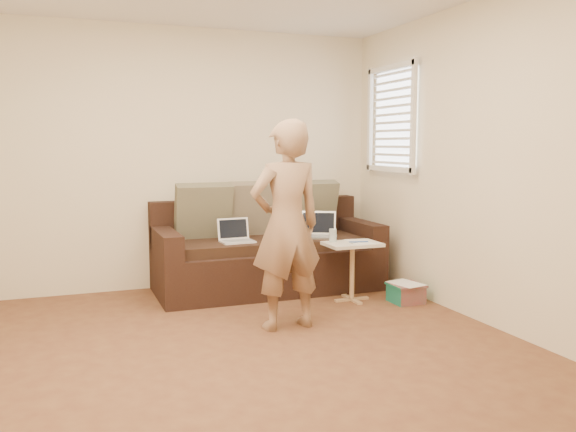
# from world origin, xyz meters

# --- Properties ---
(floor) EXTENTS (4.50, 4.50, 0.00)m
(floor) POSITION_xyz_m (0.00, 0.00, 0.00)
(floor) COLOR brown
(floor) RESTS_ON ground
(wall_back) EXTENTS (4.00, 0.00, 4.00)m
(wall_back) POSITION_xyz_m (0.00, 2.25, 1.30)
(wall_back) COLOR beige
(wall_back) RESTS_ON ground
(wall_front) EXTENTS (4.00, 0.00, 4.00)m
(wall_front) POSITION_xyz_m (0.00, -2.25, 1.30)
(wall_front) COLOR beige
(wall_front) RESTS_ON ground
(wall_right) EXTENTS (0.00, 4.50, 4.50)m
(wall_right) POSITION_xyz_m (2.00, 0.00, 1.30)
(wall_right) COLOR beige
(wall_right) RESTS_ON ground
(window_blinds) EXTENTS (0.12, 0.88, 1.08)m
(window_blinds) POSITION_xyz_m (1.95, 1.50, 1.70)
(window_blinds) COLOR white
(window_blinds) RESTS_ON wall_right
(sofa) EXTENTS (2.20, 0.95, 0.85)m
(sofa) POSITION_xyz_m (0.73, 1.77, 0.42)
(sofa) COLOR black
(sofa) RESTS_ON ground
(pillow_left) EXTENTS (0.55, 0.29, 0.57)m
(pillow_left) POSITION_xyz_m (0.13, 1.97, 0.79)
(pillow_left) COLOR brown
(pillow_left) RESTS_ON sofa
(pillow_mid) EXTENTS (0.55, 0.27, 0.57)m
(pillow_mid) POSITION_xyz_m (0.68, 2.02, 0.79)
(pillow_mid) COLOR brown
(pillow_mid) RESTS_ON sofa
(pillow_right) EXTENTS (0.55, 0.28, 0.57)m
(pillow_right) POSITION_xyz_m (1.28, 2.00, 0.79)
(pillow_right) COLOR brown
(pillow_right) RESTS_ON sofa
(laptop_silver) EXTENTS (0.44, 0.40, 0.24)m
(laptop_silver) POSITION_xyz_m (1.21, 1.63, 0.52)
(laptop_silver) COLOR #B7BABC
(laptop_silver) RESTS_ON sofa
(laptop_white) EXTENTS (0.32, 0.24, 0.23)m
(laptop_white) POSITION_xyz_m (0.37, 1.63, 0.52)
(laptop_white) COLOR white
(laptop_white) RESTS_ON sofa
(person) EXTENTS (0.63, 0.46, 1.64)m
(person) POSITION_xyz_m (0.46, 0.53, 0.82)
(person) COLOR #916D4F
(person) RESTS_ON ground
(side_table) EXTENTS (0.50, 0.35, 0.55)m
(side_table) POSITION_xyz_m (1.32, 1.10, 0.27)
(side_table) COLOR silver
(side_table) RESTS_ON ground
(drinking_glass) EXTENTS (0.07, 0.07, 0.12)m
(drinking_glass) POSITION_xyz_m (1.17, 1.20, 0.61)
(drinking_glass) COLOR silver
(drinking_glass) RESTS_ON side_table
(scissors) EXTENTS (0.19, 0.13, 0.02)m
(scissors) POSITION_xyz_m (1.36, 1.06, 0.55)
(scissors) COLOR silver
(scissors) RESTS_ON side_table
(paper_on_table) EXTENTS (0.25, 0.33, 0.00)m
(paper_on_table) POSITION_xyz_m (1.40, 1.11, 0.55)
(paper_on_table) COLOR white
(paper_on_table) RESTS_ON side_table
(striped_box) EXTENTS (0.29, 0.29, 0.18)m
(striped_box) POSITION_xyz_m (1.75, 0.85, 0.09)
(striped_box) COLOR red
(striped_box) RESTS_ON ground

